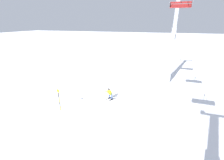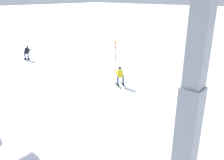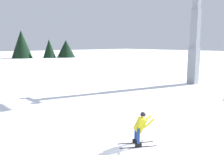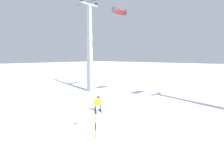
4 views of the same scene
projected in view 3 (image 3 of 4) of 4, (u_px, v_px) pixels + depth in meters
name	position (u px, v px, depth m)	size (l,w,h in m)	color
ground_plane	(153.00, 150.00, 9.56)	(260.00, 260.00, 0.00)	white
skier_carving_main	(140.00, 126.00, 9.91)	(1.63, 1.33, 1.57)	black
lift_tower_far	(195.00, 36.00, 24.57)	(0.91, 2.56, 12.30)	gray
tree_line_ridge	(30.00, 47.00, 68.93)	(26.28, 11.22, 8.19)	black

